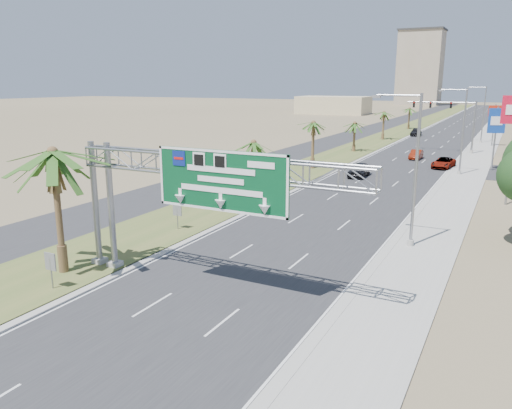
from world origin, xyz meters
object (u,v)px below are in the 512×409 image
object	(u,v)px
signal_mast	(460,122)
car_left_lane	(359,170)
sign_gantry	(199,176)
car_right_lane	(443,163)
palm_near	(53,153)
pole_sign_blue	(497,123)
car_mid_lane	(416,155)
pole_sign_red_far	(495,114)
car_far	(416,132)

from	to	relation	value
signal_mast	car_left_lane	world-z (taller)	signal_mast
sign_gantry	car_right_lane	distance (m)	47.03
palm_near	pole_sign_blue	xyz separation A→B (m)	(19.93, 49.30, -1.12)
signal_mast	car_left_lane	distance (m)	28.05
car_mid_lane	car_right_lane	world-z (taller)	car_right_lane
sign_gantry	car_left_lane	xyz separation A→B (m)	(-1.65, 35.43, -5.25)
car_mid_lane	pole_sign_blue	size ratio (longest dim) A/B	0.51
signal_mast	pole_sign_red_far	bearing A→B (deg)	69.92
car_far	car_left_lane	bearing A→B (deg)	-92.02
signal_mast	pole_sign_blue	bearing A→B (deg)	-69.24
car_right_lane	pole_sign_blue	size ratio (longest dim) A/B	0.62
sign_gantry	palm_near	world-z (taller)	palm_near
car_left_lane	pole_sign_blue	bearing A→B (deg)	39.34
palm_near	car_mid_lane	world-z (taller)	palm_near
sign_gantry	car_far	xyz separation A→B (m)	(-4.24, 86.06, -5.34)
car_left_lane	sign_gantry	bearing A→B (deg)	-89.62
sign_gantry	car_left_lane	size ratio (longest dim) A/B	3.54
palm_near	pole_sign_blue	size ratio (longest dim) A/B	1.07
car_right_lane	car_far	size ratio (longest dim) A/B	0.98
pole_sign_red_far	car_left_lane	bearing A→B (deg)	-107.61
pole_sign_blue	car_far	bearing A→B (deg)	112.51
palm_near	signal_mast	size ratio (longest dim) A/B	0.81
car_far	pole_sign_red_far	size ratio (longest dim) A/B	0.69
palm_near	car_far	distance (m)	88.29
car_mid_lane	car_far	bearing A→B (deg)	100.52
signal_mast	car_left_lane	bearing A→B (deg)	-106.49
signal_mast	car_right_lane	xyz separation A→B (m)	(-0.00, -15.74, -4.18)
pole_sign_red_far	car_mid_lane	bearing A→B (deg)	-112.64
car_mid_lane	pole_sign_red_far	size ratio (longest dim) A/B	0.56
sign_gantry	signal_mast	xyz separation A→B (m)	(6.23, 62.05, -1.21)
car_mid_lane	car_far	xyz separation A→B (m)	(-5.94, 33.41, 0.06)
palm_near	pole_sign_red_far	size ratio (longest dim) A/B	1.17
palm_near	car_right_lane	distance (m)	50.71
palm_near	car_mid_lane	bearing A→B (deg)	79.77
car_far	palm_near	bearing A→B (deg)	-97.49
sign_gantry	palm_near	distance (m)	8.41
car_left_lane	pole_sign_red_far	bearing A→B (deg)	70.11
car_left_lane	palm_near	bearing A→B (deg)	-102.13
signal_mast	car_far	distance (m)	26.52
sign_gantry	pole_sign_blue	bearing A→B (deg)	76.02
pole_sign_red_far	sign_gantry	bearing A→B (deg)	-98.13
signal_mast	car_mid_lane	distance (m)	11.24
car_right_lane	pole_sign_blue	world-z (taller)	pole_sign_blue
car_left_lane	car_right_lane	distance (m)	13.42
sign_gantry	signal_mast	distance (m)	62.37
car_right_lane	pole_sign_red_far	size ratio (longest dim) A/B	0.68
car_mid_lane	car_left_lane	bearing A→B (deg)	-100.59
palm_near	signal_mast	distance (m)	65.60
sign_gantry	signal_mast	bearing A→B (deg)	84.26
pole_sign_red_far	signal_mast	bearing A→B (deg)	-110.08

